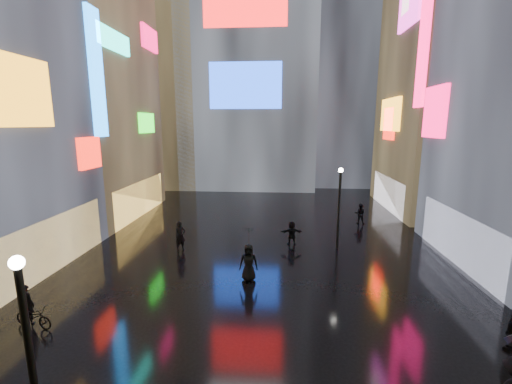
# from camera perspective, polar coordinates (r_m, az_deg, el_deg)

# --- Properties ---
(ground) EXTENTS (140.00, 140.00, 0.00)m
(ground) POSITION_cam_1_polar(r_m,az_deg,el_deg) (23.51, 1.44, -8.19)
(ground) COLOR black
(ground) RESTS_ON ground
(building_left_far) EXTENTS (10.28, 12.00, 22.00)m
(building_left_far) POSITION_cam_1_polar(r_m,az_deg,el_deg) (33.04, -27.92, 15.48)
(building_left_far) COLOR black
(building_left_far) RESTS_ON ground
(building_right_far) EXTENTS (10.28, 12.00, 28.00)m
(building_right_far) POSITION_cam_1_polar(r_m,az_deg,el_deg) (35.97, 30.61, 19.62)
(building_right_far) COLOR black
(building_right_far) RESTS_ON ground
(tower_main) EXTENTS (16.00, 14.20, 42.00)m
(tower_main) POSITION_cam_1_polar(r_m,az_deg,el_deg) (48.13, -0.87, 27.15)
(tower_main) COLOR black
(tower_main) RESTS_ON ground
(tower_flank_right) EXTENTS (12.00, 12.00, 34.00)m
(tower_flank_right) POSITION_cam_1_polar(r_m,az_deg,el_deg) (49.65, 14.38, 21.57)
(tower_flank_right) COLOR black
(tower_flank_right) RESTS_ON ground
(tower_flank_left) EXTENTS (10.00, 10.00, 26.00)m
(tower_flank_left) POSITION_cam_1_polar(r_m,az_deg,el_deg) (46.92, -15.22, 17.21)
(tower_flank_left) COLOR black
(tower_flank_left) RESTS_ON ground
(lamp_near) EXTENTS (0.30, 0.30, 5.20)m
(lamp_near) POSITION_cam_1_polar(r_m,az_deg,el_deg) (9.51, -33.51, -21.63)
(lamp_near) COLOR black
(lamp_near) RESTS_ON ground
(lamp_far) EXTENTS (0.30, 0.30, 5.20)m
(lamp_far) POSITION_cam_1_polar(r_m,az_deg,el_deg) (21.94, 13.70, -1.92)
(lamp_far) COLOR black
(lamp_far) RESTS_ON ground
(pedestrian_4) EXTENTS (0.95, 0.64, 1.91)m
(pedestrian_4) POSITION_cam_1_polar(r_m,az_deg,el_deg) (17.60, -1.24, -11.71)
(pedestrian_4) COLOR black
(pedestrian_4) RESTS_ON ground
(pedestrian_5) EXTENTS (1.50, 0.67, 1.56)m
(pedestrian_5) POSITION_cam_1_polar(r_m,az_deg,el_deg) (22.75, 5.99, -6.83)
(pedestrian_5) COLOR black
(pedestrian_5) RESTS_ON ground
(pedestrian_6) EXTENTS (0.81, 0.79, 1.88)m
(pedestrian_6) POSITION_cam_1_polar(r_m,az_deg,el_deg) (22.04, -12.51, -7.22)
(pedestrian_6) COLOR black
(pedestrian_6) RESTS_ON ground
(pedestrian_7) EXTENTS (0.91, 0.78, 1.63)m
(pedestrian_7) POSITION_cam_1_polar(r_m,az_deg,el_deg) (28.50, 16.95, -3.48)
(pedestrian_7) COLOR black
(pedestrian_7) RESTS_ON ground
(umbrella_2) EXTENTS (1.36, 1.36, 0.88)m
(umbrella_2) POSITION_cam_1_polar(r_m,az_deg,el_deg) (17.10, -1.26, -7.40)
(umbrella_2) COLOR black
(umbrella_2) RESTS_ON pedestrian_4
(bicycle) EXTENTS (1.77, 0.91, 0.88)m
(bicycle) POSITION_cam_1_polar(r_m,az_deg,el_deg) (16.63, -33.10, -17.04)
(bicycle) COLOR black
(bicycle) RESTS_ON ground
(pedestrian_8) EXTENTS (0.66, 0.49, 1.66)m
(pedestrian_8) POSITION_cam_1_polar(r_m,az_deg,el_deg) (16.85, -33.85, -15.29)
(pedestrian_8) COLOR black
(pedestrian_8) RESTS_ON ground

